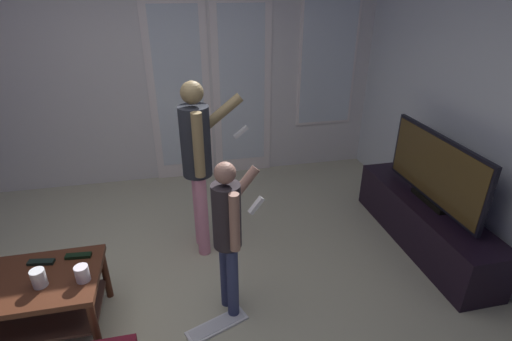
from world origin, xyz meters
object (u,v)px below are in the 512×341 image
at_px(cup_by_laptop, 39,278).
at_px(tv_remote_black, 41,262).
at_px(flat_screen_tv, 435,170).
at_px(person_child, 228,228).
at_px(person_adult, 198,155).
at_px(loose_keyboard, 217,325).
at_px(tv_stand, 424,223).
at_px(cup_near_edge, 82,274).
at_px(coffee_table, 21,296).
at_px(dvd_remote_slim, 78,256).

distance_m(cup_by_laptop, tv_remote_black, 0.24).
xyz_separation_m(flat_screen_tv, person_child, (-1.82, -0.42, -0.03)).
xyz_separation_m(flat_screen_tv, tv_remote_black, (-3.07, -0.20, -0.28)).
bearing_deg(tv_remote_black, flat_screen_tv, 12.73).
relative_size(flat_screen_tv, person_adult, 0.79).
xyz_separation_m(person_adult, loose_keyboard, (-0.00, -0.93, -0.89)).
bearing_deg(tv_stand, loose_keyboard, -163.89).
xyz_separation_m(cup_near_edge, tv_remote_black, (-0.31, 0.23, -0.04)).
height_order(coffee_table, tv_remote_black, tv_remote_black).
bearing_deg(tv_stand, coffee_table, -173.79).
bearing_deg(cup_by_laptop, tv_remote_black, 103.93).
bearing_deg(flat_screen_tv, cup_near_edge, -171.16).
relative_size(loose_keyboard, dvd_remote_slim, 2.69).
bearing_deg(flat_screen_tv, coffee_table, -173.72).
xyz_separation_m(tv_stand, person_adult, (-1.94, 0.37, 0.69)).
bearing_deg(cup_near_edge, tv_stand, 8.76).
height_order(tv_stand, person_child, person_child).
height_order(cup_by_laptop, dvd_remote_slim, cup_by_laptop).
relative_size(tv_stand, person_adult, 1.09).
relative_size(flat_screen_tv, loose_keyboard, 2.60).
relative_size(tv_stand, flat_screen_tv, 1.38).
bearing_deg(cup_near_edge, cup_by_laptop, 178.62).
bearing_deg(dvd_remote_slim, cup_near_edge, -67.56).
bearing_deg(person_adult, flat_screen_tv, -10.56).
bearing_deg(flat_screen_tv, dvd_remote_slim, -176.40).
distance_m(cup_by_laptop, dvd_remote_slim, 0.30).
bearing_deg(loose_keyboard, tv_remote_black, 161.84).
bearing_deg(flat_screen_tv, tv_remote_black, -176.34).
bearing_deg(coffee_table, person_child, -2.88).
distance_m(flat_screen_tv, dvd_remote_slim, 2.85).
bearing_deg(cup_by_laptop, cup_near_edge, -1.38).
bearing_deg(person_adult, cup_near_edge, -135.94).
bearing_deg(loose_keyboard, cup_near_edge, 170.51).
xyz_separation_m(coffee_table, person_adult, (1.24, 0.71, 0.57)).
relative_size(person_child, loose_keyboard, 2.60).
xyz_separation_m(tv_stand, flat_screen_tv, (-0.00, 0.00, 0.53)).
xyz_separation_m(cup_by_laptop, tv_remote_black, (-0.06, 0.23, -0.05)).
bearing_deg(person_child, dvd_remote_slim, 166.71).
xyz_separation_m(person_child, tv_remote_black, (-1.25, 0.22, -0.24)).
height_order(loose_keyboard, tv_remote_black, tv_remote_black).
bearing_deg(tv_stand, person_adult, 169.35).
bearing_deg(dvd_remote_slim, person_adult, 36.53).
distance_m(flat_screen_tv, person_adult, 1.98).
distance_m(person_adult, dvd_remote_slim, 1.13).
relative_size(coffee_table, loose_keyboard, 2.22).
relative_size(loose_keyboard, cup_by_laptop, 3.87).
bearing_deg(loose_keyboard, flat_screen_tv, 16.22).
bearing_deg(coffee_table, cup_by_laptop, -23.19).
xyz_separation_m(loose_keyboard, cup_by_laptop, (-1.07, 0.14, 0.51)).
distance_m(person_child, dvd_remote_slim, 1.07).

